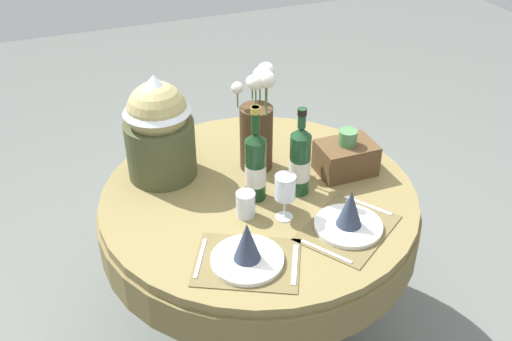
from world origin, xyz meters
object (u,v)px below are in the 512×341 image
Objects in this scene: tumbler_near_right at (246,204)px; place_setting_right at (349,218)px; wine_glass_right at (285,188)px; gift_tub_back_left at (158,124)px; wine_bottle_right at (256,165)px; flower_vase at (257,126)px; dining_table at (259,219)px; woven_basket_side_right at (346,157)px; place_setting_left at (247,251)px; wine_bottle_left at (300,161)px.

place_setting_right is at bearing -32.86° from tumbler_near_right.
wine_glass_right reaches higher than place_setting_right.
wine_bottle_right is at bearing -44.45° from gift_tub_back_left.
wine_glass_right is (0.05, -0.15, -0.01)m from wine_bottle_right.
flower_vase reaches higher than wine_glass_right.
place_setting_right is at bearing -72.06° from flower_vase.
wine_bottle_right is at bearing 129.11° from place_setting_right.
dining_table is 0.28m from wine_bottle_right.
dining_table is 2.87× the size of place_setting_right.
tumbler_near_right is 0.49m from woven_basket_side_right.
place_setting_left is 0.37m from wine_bottle_right.
place_setting_left is 0.28m from wine_glass_right.
woven_basket_side_right is at bearing 33.33° from place_setting_left.
wine_bottle_right is (-0.17, 0.02, 0.00)m from wine_bottle_left.
place_setting_right is 0.39m from wine_bottle_right.
place_setting_left is 0.45m from wine_bottle_left.
wine_bottle_right is at bearing -112.37° from flower_vase.
dining_table is 2.70× the size of flower_vase.
gift_tub_back_left is at bearing 119.85° from tumbler_near_right.
gift_tub_back_left reaches higher than woven_basket_side_right.
woven_basket_side_right is (0.68, -0.25, -0.16)m from gift_tub_back_left.
flower_vase is (-0.16, 0.48, 0.14)m from place_setting_right.
wine_bottle_right reaches higher than woven_basket_side_right.
flower_vase is at bearing -13.46° from gift_tub_back_left.
wine_bottle_left is 0.93× the size of wine_bottle_right.
place_setting_left is 1.19× the size of wine_bottle_left.
place_setting_left is at bearing -109.05° from tumbler_near_right.
flower_vase is 0.38m from gift_tub_back_left.
place_setting_left is 0.25m from tumbler_near_right.
flower_vase is 1.20× the size of wine_bottle_right.
woven_basket_side_right is (0.32, -0.16, -0.12)m from flower_vase.
flower_vase is 1.29× the size of wine_bottle_left.
wine_glass_right is (-0.11, -0.13, -0.01)m from wine_bottle_left.
wine_glass_right is at bearing -151.41° from woven_basket_side_right.
woven_basket_side_right is at bearing -19.78° from gift_tub_back_left.
dining_table is 2.87× the size of gift_tub_back_left.
tumbler_near_right is at bearing -118.19° from flower_vase.
dining_table is at bearing 47.35° from wine_bottle_right.
gift_tub_back_left is at bearing 127.95° from wine_glass_right.
flower_vase is (0.23, 0.52, 0.14)m from place_setting_left.
tumbler_near_right is (-0.12, 0.06, -0.08)m from wine_glass_right.
wine_bottle_left is 0.17m from wine_glass_right.
wine_glass_right is 0.42× the size of gift_tub_back_left.
woven_basket_side_right reaches higher than wine_glass_right.
dining_table is at bearing -178.46° from woven_basket_side_right.
flower_vase is 4.68× the size of tumbler_near_right.
wine_bottle_right is 1.71× the size of woven_basket_side_right.
flower_vase is at bearing 65.80° from place_setting_left.
flower_vase reaches higher than tumbler_near_right.
gift_tub_back_left is (-0.31, 0.26, 0.36)m from dining_table.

